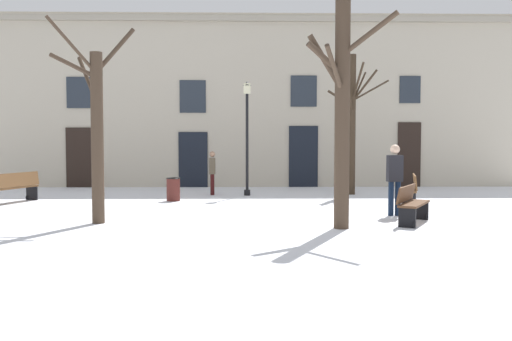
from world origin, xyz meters
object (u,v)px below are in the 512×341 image
(tree_right_of_center, at_px, (96,128))
(person_by_shop_door, at_px, (395,176))
(streetlamp, at_px, (247,126))
(bench_back_to_back_left, at_px, (14,187))
(bench_by_litter_bin, at_px, (410,189))
(tree_left_of_center, at_px, (342,106))
(litter_bin, at_px, (173,189))
(bench_facing_shops, at_px, (412,204))
(person_near_bench, at_px, (212,171))
(tree_center, at_px, (353,120))

(tree_right_of_center, relative_size, person_by_shop_door, 2.55)
(streetlamp, height_order, bench_back_to_back_left, streetlamp)
(streetlamp, relative_size, bench_back_to_back_left, 2.09)
(tree_right_of_center, height_order, bench_by_litter_bin, tree_right_of_center)
(tree_left_of_center, height_order, bench_by_litter_bin, tree_left_of_center)
(litter_bin, xyz_separation_m, bench_facing_shops, (6.19, -4.91, 0.08))
(litter_bin, xyz_separation_m, bench_back_to_back_left, (-4.86, -0.45, 0.12))
(tree_left_of_center, relative_size, person_near_bench, 3.29)
(tree_center, bearing_deg, bench_by_litter_bin, -72.12)
(bench_facing_shops, bearing_deg, tree_right_of_center, 117.67)
(tree_left_of_center, height_order, bench_back_to_back_left, tree_left_of_center)
(bench_facing_shops, xyz_separation_m, bench_back_to_back_left, (-11.06, 4.46, 0.03))
(litter_bin, bearing_deg, bench_back_to_back_left, -174.70)
(person_near_bench, bearing_deg, tree_center, -91.93)
(tree_left_of_center, height_order, person_by_shop_door, tree_left_of_center)
(tree_center, relative_size, person_near_bench, 3.21)
(bench_facing_shops, relative_size, bench_back_to_back_left, 0.83)
(litter_bin, distance_m, person_near_bench, 2.33)
(tree_right_of_center, distance_m, bench_facing_shops, 7.56)
(tree_left_of_center, height_order, tree_right_of_center, tree_left_of_center)
(bench_facing_shops, xyz_separation_m, person_near_bench, (-5.05, 6.89, 0.39))
(tree_right_of_center, xyz_separation_m, person_by_shop_door, (7.30, 1.12, -1.19))
(streetlamp, distance_m, bench_back_to_back_left, 7.81)
(bench_by_litter_bin, relative_size, person_by_shop_door, 0.92)
(tree_center, xyz_separation_m, person_by_shop_door, (-0.02, -5.64, -1.64))
(tree_left_of_center, bearing_deg, tree_right_of_center, 170.52)
(tree_right_of_center, relative_size, streetlamp, 1.17)
(tree_center, bearing_deg, bench_back_to_back_left, -167.31)
(bench_facing_shops, distance_m, person_near_bench, 8.55)
(streetlamp, distance_m, bench_facing_shops, 7.92)
(tree_left_of_center, distance_m, streetlamp, 7.67)
(tree_right_of_center, xyz_separation_m, bench_by_litter_bin, (8.41, 3.39, -1.75))
(tree_right_of_center, xyz_separation_m, person_near_bench, (2.30, 6.70, -1.37))
(tree_left_of_center, height_order, person_near_bench, tree_left_of_center)
(tree_left_of_center, xyz_separation_m, tree_right_of_center, (-5.56, 0.93, -0.47))
(streetlamp, height_order, person_near_bench, streetlamp)
(person_near_bench, relative_size, person_by_shop_door, 0.85)
(streetlamp, distance_m, litter_bin, 3.60)
(person_by_shop_door, bearing_deg, tree_right_of_center, 3.64)
(litter_bin, height_order, person_by_shop_door, person_by_shop_door)
(tree_right_of_center, bearing_deg, bench_by_litter_bin, 21.94)
(litter_bin, bearing_deg, tree_left_of_center, -52.12)
(litter_bin, bearing_deg, person_near_bench, 60.00)
(tree_center, bearing_deg, person_near_bench, -179.33)
(bench_back_to_back_left, height_order, person_by_shop_door, person_by_shop_door)
(litter_bin, relative_size, bench_by_litter_bin, 0.45)
(bench_back_to_back_left, bearing_deg, bench_by_litter_bin, 104.07)
(tree_left_of_center, distance_m, person_by_shop_door, 3.16)
(tree_center, bearing_deg, bench_facing_shops, -89.72)
(tree_center, xyz_separation_m, streetlamp, (-3.78, -0.29, -0.23))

